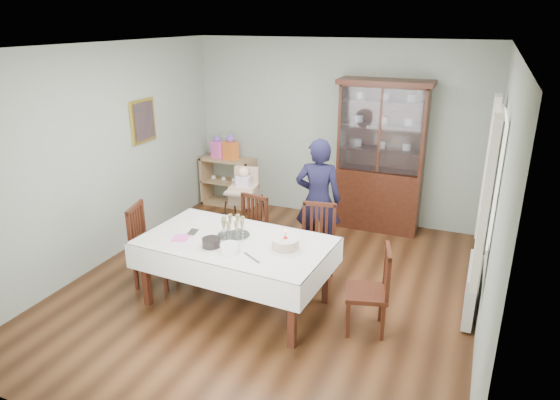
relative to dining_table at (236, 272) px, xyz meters
The scene contains 25 objects.
floor 0.62m from the dining_table, 65.18° to the left, with size 5.00×5.00×0.00m, color #593319.
room_shell 1.65m from the dining_table, 78.12° to the left, with size 5.00×5.00×5.00m.
dining_table is the anchor object (origin of this frame).
china_cabinet 2.96m from the dining_table, 70.53° to the left, with size 1.30×0.48×2.18m.
sideboard 3.13m from the dining_table, 119.56° to the left, with size 0.90×0.38×0.80m.
picture_frame 2.68m from the dining_table, 148.32° to the left, with size 0.04×0.48×0.58m, color gold.
window 2.79m from the dining_table, 17.04° to the left, with size 0.04×1.02×1.22m, color white.
curtain_left 2.60m from the dining_table, ahead, with size 0.07×0.30×1.55m, color silver.
curtain_right 2.93m from the dining_table, 29.96° to the left, with size 0.07×0.30×1.55m, color silver.
radiator 2.48m from the dining_table, 17.45° to the left, with size 0.10×0.80×0.55m, color white.
chair_far_left 0.87m from the dining_table, 107.99° to the left, with size 0.47×0.47×0.91m.
chair_far_right 1.03m from the dining_table, 52.03° to the left, with size 0.48×0.48×0.93m.
chair_end_left 1.11m from the dining_table, behind, with size 0.53×0.53×0.97m.
chair_end_right 1.43m from the dining_table, ahead, with size 0.49×0.49×0.90m.
woman 1.54m from the dining_table, 72.31° to the left, with size 0.58×0.38×1.59m, color black.
high_chair 1.69m from the dining_table, 113.26° to the left, with size 0.53×0.53×1.07m.
champagne_tray 0.45m from the dining_table, 127.79° to the left, with size 0.35×0.35×0.21m.
birthday_cake 0.71m from the dining_table, ahead, with size 0.32×0.32×0.22m.
plate_stack_dark 0.50m from the dining_table, 124.63° to the right, with size 0.19×0.19×0.09m, color black.
plate_stack_white 0.50m from the dining_table, 73.90° to the right, with size 0.20×0.20×0.09m, color white.
napkin_stack 0.70m from the dining_table, 160.69° to the right, with size 0.15×0.15×0.02m, color #FA5CC2.
cutlery 0.68m from the dining_table, behind, with size 0.12×0.17×0.01m, color silver, non-canonical shape.
cake_knife 0.60m from the dining_table, 42.55° to the right, with size 0.27×0.02×0.01m, color silver.
gift_bag_pink 3.25m from the dining_table, 122.36° to the left, with size 0.23×0.18×0.37m.
gift_bag_orange 3.14m from the dining_table, 118.57° to the left, with size 0.25×0.20×0.40m.
Camera 1 is at (2.06, -4.69, 2.97)m, focal length 32.00 mm.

